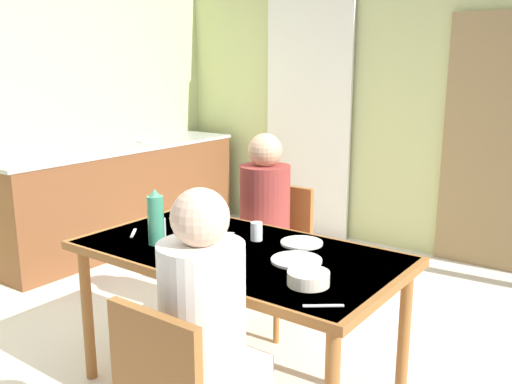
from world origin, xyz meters
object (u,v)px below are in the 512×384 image
object	(u,v)px
chair_far_diner	(276,246)
serving_bowl_center	(308,278)
water_bottle_green_near	(156,218)
kitchen_counter	(121,195)
person_near_diner	(205,311)
person_far_diner	(264,207)
dining_table	(237,264)

from	to	relation	value
chair_far_diner	serving_bowl_center	size ratio (longest dim) A/B	5.12
water_bottle_green_near	serving_bowl_center	xyz separation A→B (m)	(0.86, -0.00, -0.10)
chair_far_diner	kitchen_counter	bearing A→B (deg)	-13.18
chair_far_diner	person_near_diner	size ratio (longest dim) A/B	1.13
kitchen_counter	chair_far_diner	size ratio (longest dim) A/B	2.80
person_near_diner	serving_bowl_center	distance (m)	0.48
person_near_diner	serving_bowl_center	world-z (taller)	person_near_diner
chair_far_diner	water_bottle_green_near	xyz separation A→B (m)	(-0.07, -0.94, 0.39)
person_far_diner	chair_far_diner	bearing A→B (deg)	-90.00
serving_bowl_center	person_near_diner	bearing A→B (deg)	-106.45
person_far_diner	water_bottle_green_near	bearing A→B (deg)	85.31
person_far_diner	water_bottle_green_near	size ratio (longest dim) A/B	2.81
person_far_diner	serving_bowl_center	distance (m)	1.13
chair_far_diner	serving_bowl_center	distance (m)	1.27
kitchen_counter	dining_table	world-z (taller)	kitchen_counter
dining_table	water_bottle_green_near	xyz separation A→B (m)	(-0.37, -0.17, 0.20)
serving_bowl_center	water_bottle_green_near	bearing A→B (deg)	179.75
chair_far_diner	water_bottle_green_near	world-z (taller)	water_bottle_green_near
kitchen_counter	person_far_diner	size ratio (longest dim) A/B	3.16
kitchen_counter	dining_table	size ratio (longest dim) A/B	1.56
dining_table	serving_bowl_center	bearing A→B (deg)	-19.27
dining_table	chair_far_diner	size ratio (longest dim) A/B	1.79
kitchen_counter	person_far_diner	bearing A→B (deg)	-16.80
kitchen_counter	water_bottle_green_near	size ratio (longest dim) A/B	8.88
person_near_diner	chair_far_diner	bearing A→B (deg)	114.99
chair_far_diner	person_far_diner	distance (m)	0.31
dining_table	kitchen_counter	bearing A→B (deg)	151.72
chair_far_diner	serving_bowl_center	bearing A→B (deg)	130.03
person_near_diner	water_bottle_green_near	world-z (taller)	person_near_diner
chair_far_diner	person_far_diner	world-z (taller)	person_far_diner
kitchen_counter	person_near_diner	xyz separation A→B (m)	(2.67, -1.88, 0.33)
person_far_diner	water_bottle_green_near	distance (m)	0.81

